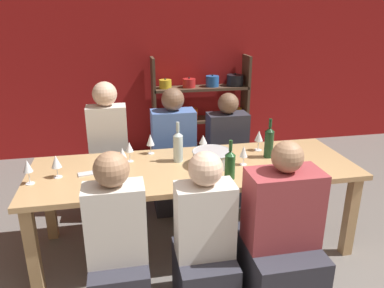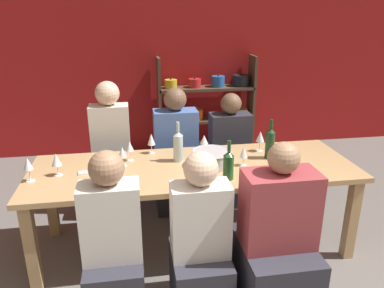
{
  "view_description": "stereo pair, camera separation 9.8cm",
  "coord_description": "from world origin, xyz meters",
  "px_view_note": "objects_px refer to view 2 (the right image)",
  "views": [
    {
      "loc": [
        -0.51,
        -1.23,
        1.89
      ],
      "look_at": [
        0.04,
        1.53,
        0.88
      ],
      "focal_mm": 35.0,
      "sensor_mm": 36.0,
      "label": 1
    },
    {
      "loc": [
        -0.42,
        -1.25,
        1.89
      ],
      "look_at": [
        0.04,
        1.53,
        0.88
      ],
      "focal_mm": 35.0,
      "sensor_mm": 36.0,
      "label": 2
    }
  ],
  "objects_px": {
    "person_far_a": "(113,163)",
    "person_far_b": "(229,162)",
    "wine_glass_white_b": "(28,165)",
    "person_near_b": "(114,261)",
    "wine_glass_red_a": "(260,137)",
    "mixing_bowl": "(212,158)",
    "wine_glass_red_b": "(122,153)",
    "wine_bottle_amber": "(270,143)",
    "person_near_c": "(200,254)",
    "wine_glass_empty_b": "(130,147)",
    "cell_phone": "(88,172)",
    "person_far_c": "(176,164)",
    "dining_table": "(194,175)",
    "wine_glass_white_c": "(244,153)",
    "wine_glass_red_e": "(105,178)",
    "wine_bottle_dark": "(178,146)",
    "wine_glass_red_c": "(288,159)",
    "wine_glass_red_d": "(56,160)",
    "wine_glass_empty_a": "(204,140)",
    "person_near_a": "(275,252)",
    "wine_bottle_green": "(229,164)",
    "wine_glass_white_a": "(151,140)",
    "shelf_unit": "(207,114)"
  },
  "relations": [
    {
      "from": "wine_glass_empty_a",
      "to": "wine_glass_red_a",
      "type": "height_order",
      "value": "wine_glass_red_a"
    },
    {
      "from": "wine_bottle_dark",
      "to": "wine_glass_red_e",
      "type": "distance_m",
      "value": 0.73
    },
    {
      "from": "wine_glass_white_b",
      "to": "person_near_b",
      "type": "relative_size",
      "value": 0.16
    },
    {
      "from": "wine_glass_empty_b",
      "to": "cell_phone",
      "type": "distance_m",
      "value": 0.39
    },
    {
      "from": "wine_glass_empty_a",
      "to": "wine_glass_white_a",
      "type": "relative_size",
      "value": 0.85
    },
    {
      "from": "mixing_bowl",
      "to": "wine_glass_red_b",
      "type": "relative_size",
      "value": 1.95
    },
    {
      "from": "mixing_bowl",
      "to": "cell_phone",
      "type": "distance_m",
      "value": 0.95
    },
    {
      "from": "wine_glass_white_c",
      "to": "person_far_b",
      "type": "relative_size",
      "value": 0.14
    },
    {
      "from": "wine_glass_red_a",
      "to": "wine_glass_white_b",
      "type": "height_order",
      "value": "same"
    },
    {
      "from": "wine_glass_empty_b",
      "to": "person_near_b",
      "type": "relative_size",
      "value": 0.15
    },
    {
      "from": "wine_bottle_dark",
      "to": "wine_glass_red_e",
      "type": "bearing_deg",
      "value": -139.48
    },
    {
      "from": "wine_glass_empty_a",
      "to": "cell_phone",
      "type": "bearing_deg",
      "value": -162.37
    },
    {
      "from": "person_near_c",
      "to": "wine_glass_red_d",
      "type": "bearing_deg",
      "value": 144.3
    },
    {
      "from": "cell_phone",
      "to": "person_far_c",
      "type": "height_order",
      "value": "person_far_c"
    },
    {
      "from": "wine_glass_white_c",
      "to": "wine_glass_red_e",
      "type": "bearing_deg",
      "value": -164.23
    },
    {
      "from": "mixing_bowl",
      "to": "person_far_b",
      "type": "height_order",
      "value": "person_far_b"
    },
    {
      "from": "wine_glass_red_a",
      "to": "person_near_a",
      "type": "xyz_separation_m",
      "value": [
        -0.21,
        -0.99,
        -0.44
      ]
    },
    {
      "from": "wine_glass_white_a",
      "to": "wine_glass_empty_a",
      "type": "bearing_deg",
      "value": -4.11
    },
    {
      "from": "dining_table",
      "to": "person_far_a",
      "type": "distance_m",
      "value": 1.02
    },
    {
      "from": "person_far_a",
      "to": "person_far_b",
      "type": "height_order",
      "value": "person_far_a"
    },
    {
      "from": "dining_table",
      "to": "wine_bottle_dark",
      "type": "bearing_deg",
      "value": 130.03
    },
    {
      "from": "shelf_unit",
      "to": "person_far_b",
      "type": "xyz_separation_m",
      "value": [
        -0.05,
        -1.43,
        -0.12
      ]
    },
    {
      "from": "dining_table",
      "to": "mixing_bowl",
      "type": "bearing_deg",
      "value": -3.41
    },
    {
      "from": "wine_bottle_green",
      "to": "wine_glass_red_e",
      "type": "distance_m",
      "value": 0.87
    },
    {
      "from": "person_near_c",
      "to": "wine_bottle_amber",
      "type": "bearing_deg",
      "value": 46.66
    },
    {
      "from": "cell_phone",
      "to": "person_near_b",
      "type": "relative_size",
      "value": 0.14
    },
    {
      "from": "wine_glass_red_d",
      "to": "person_near_c",
      "type": "distance_m",
      "value": 1.25
    },
    {
      "from": "wine_glass_red_c",
      "to": "wine_glass_white_b",
      "type": "height_order",
      "value": "wine_glass_white_b"
    },
    {
      "from": "wine_glass_red_c",
      "to": "wine_glass_red_d",
      "type": "height_order",
      "value": "wine_glass_red_d"
    },
    {
      "from": "wine_glass_red_a",
      "to": "wine_glass_empty_a",
      "type": "bearing_deg",
      "value": 171.84
    },
    {
      "from": "shelf_unit",
      "to": "wine_glass_red_c",
      "type": "distance_m",
      "value": 2.46
    },
    {
      "from": "wine_glass_white_c",
      "to": "person_far_c",
      "type": "distance_m",
      "value": 0.98
    },
    {
      "from": "wine_glass_red_e",
      "to": "wine_glass_empty_b",
      "type": "bearing_deg",
      "value": 72.78
    },
    {
      "from": "cell_phone",
      "to": "person_far_b",
      "type": "height_order",
      "value": "person_far_b"
    },
    {
      "from": "wine_glass_white_a",
      "to": "wine_glass_white_b",
      "type": "relative_size",
      "value": 0.97
    },
    {
      "from": "wine_bottle_amber",
      "to": "person_near_c",
      "type": "height_order",
      "value": "person_near_c"
    },
    {
      "from": "person_far_a",
      "to": "person_far_b",
      "type": "bearing_deg",
      "value": -178.64
    },
    {
      "from": "wine_glass_red_b",
      "to": "person_near_a",
      "type": "xyz_separation_m",
      "value": [
        0.96,
        -0.85,
        -0.42
      ]
    },
    {
      "from": "wine_bottle_green",
      "to": "person_near_a",
      "type": "relative_size",
      "value": 0.25
    },
    {
      "from": "wine_bottle_green",
      "to": "wine_glass_red_d",
      "type": "relative_size",
      "value": 1.71
    },
    {
      "from": "shelf_unit",
      "to": "wine_bottle_dark",
      "type": "bearing_deg",
      "value": -107.58
    },
    {
      "from": "wine_glass_red_c",
      "to": "person_near_b",
      "type": "xyz_separation_m",
      "value": [
        -1.29,
        -0.47,
        -0.4
      ]
    },
    {
      "from": "person_far_b",
      "to": "person_far_c",
      "type": "relative_size",
      "value": 0.93
    },
    {
      "from": "wine_glass_red_a",
      "to": "person_near_a",
      "type": "relative_size",
      "value": 0.15
    },
    {
      "from": "person_far_a",
      "to": "person_near_b",
      "type": "height_order",
      "value": "person_far_a"
    },
    {
      "from": "dining_table",
      "to": "wine_glass_red_c",
      "type": "height_order",
      "value": "wine_glass_red_c"
    },
    {
      "from": "mixing_bowl",
      "to": "person_near_b",
      "type": "xyz_separation_m",
      "value": [
        -0.76,
        -0.69,
        -0.36
      ]
    },
    {
      "from": "shelf_unit",
      "to": "wine_glass_red_a",
      "type": "bearing_deg",
      "value": -87.92
    },
    {
      "from": "dining_table",
      "to": "wine_glass_red_a",
      "type": "xyz_separation_m",
      "value": [
        0.62,
        0.24,
        0.21
      ]
    },
    {
      "from": "wine_glass_empty_a",
      "to": "wine_glass_red_a",
      "type": "xyz_separation_m",
      "value": [
        0.48,
        -0.07,
        0.02
      ]
    }
  ]
}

